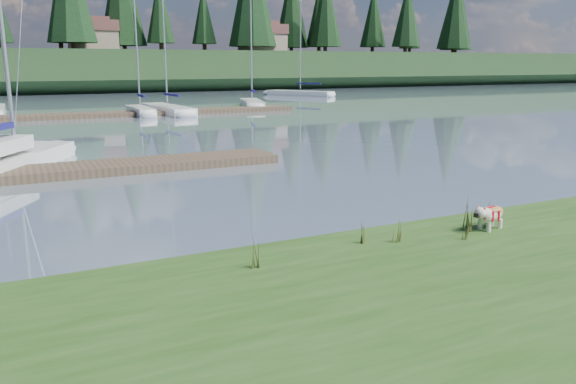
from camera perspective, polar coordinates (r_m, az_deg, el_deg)
ground at (r=41.16m, az=-19.51°, el=7.16°), size 200.00×200.00×0.00m
bank at (r=7.55m, az=17.51°, el=-15.13°), size 60.00×9.00×0.35m
ridge at (r=83.86m, az=-23.31°, el=11.17°), size 200.00×20.00×5.00m
bulldog at (r=12.10m, az=19.85°, el=-2.09°), size 0.88×0.45×0.52m
sailboat_main at (r=22.06m, az=-25.97°, el=3.24°), size 5.41×7.94×11.87m
dock_near at (r=20.05m, az=-23.52°, el=1.82°), size 16.00×2.00×0.30m
dock_far at (r=41.43m, az=-16.76°, el=7.59°), size 26.00×2.20×0.30m
sailboat_bg_2 at (r=42.53m, az=-14.91°, el=8.08°), size 1.19×5.83×8.99m
sailboat_bg_3 at (r=43.64m, az=-12.46°, el=8.31°), size 2.45×8.57×12.36m
sailboat_bg_4 at (r=48.80m, az=-3.76°, el=9.05°), size 3.50×7.54×11.02m
sailboat_bg_5 at (r=64.92m, az=0.65°, el=10.05°), size 6.22×8.50×12.65m
weed_0 at (r=10.67m, az=7.84°, el=-3.92°), size 0.17×0.14×0.54m
weed_1 at (r=10.77m, az=11.22°, el=-4.02°), size 0.17×0.14×0.48m
weed_2 at (r=11.84m, az=17.81°, el=-2.28°), size 0.17×0.14×0.76m
weed_3 at (r=9.29m, az=-3.37°, el=-6.24°), size 0.17×0.14×0.60m
weed_4 at (r=11.29m, az=17.47°, el=-3.89°), size 0.17×0.14×0.35m
weed_5 at (r=12.41m, az=19.73°, el=-2.24°), size 0.17×0.14×0.51m
mud_lip at (r=10.90m, az=1.37°, el=-6.24°), size 60.00×0.50×0.14m
conifer_5 at (r=83.41m, az=-12.91°, el=17.62°), size 3.96×3.96×10.35m
conifer_7 at (r=94.54m, az=3.86°, el=18.15°), size 5.28×5.28×13.20m
conifer_8 at (r=98.35m, az=11.97°, el=17.31°), size 4.62×4.62×11.77m
conifer_9 at (r=109.06m, az=16.65°, el=17.32°), size 5.94×5.94×14.62m
house_1 at (r=82.51m, az=-19.24°, el=14.84°), size 6.30×5.30×4.65m
house_2 at (r=87.04m, az=-2.63°, el=15.39°), size 6.30×5.30×4.65m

